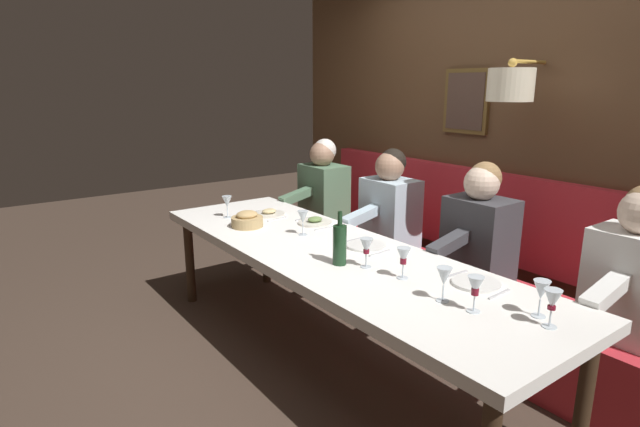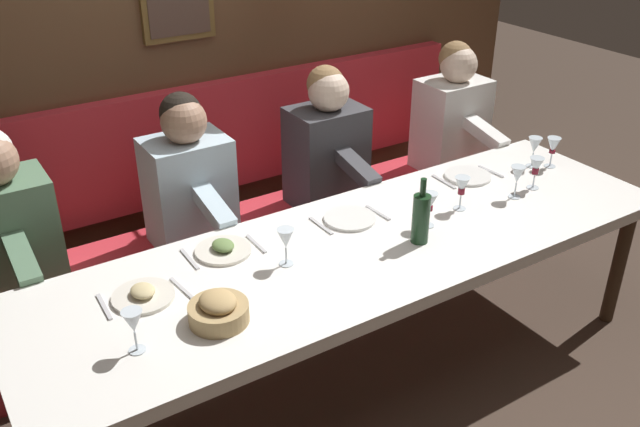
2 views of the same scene
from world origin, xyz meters
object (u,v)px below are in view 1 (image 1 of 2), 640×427
Objects in this scene: wine_glass_0 at (403,257)px; wine_bottle at (340,244)px; wine_glass_3 at (552,301)px; wine_glass_4 at (475,287)px; diner_near at (479,228)px; wine_glass_1 at (541,291)px; wine_glass_7 at (366,247)px; wine_glass_2 at (303,218)px; wine_glass_5 at (444,277)px; diner_nearest at (635,270)px; diner_far at (323,187)px; dining_table at (331,259)px; bread_bowl at (247,220)px; wine_glass_6 at (227,202)px; diner_middle at (390,204)px.

wine_bottle is at bearing 110.13° from wine_glass_0.
wine_glass_3 is 0.30m from wine_glass_4.
wine_glass_1 is at bearing -130.32° from diner_near.
wine_glass_0 is at bearing -79.32° from wine_glass_7.
wine_glass_3 is at bearing -82.27° from wine_glass_0.
wine_glass_0 is 1.00× the size of wine_glass_2.
wine_glass_2 is 1.00× the size of wine_glass_5.
diner_nearest reaches higher than wine_glass_5.
wine_glass_3 is (-0.77, -2.58, 0.04)m from diner_far.
wine_glass_1 is at bearing -77.42° from wine_glass_7.
wine_bottle is (-0.28, 1.01, -0.00)m from wine_glass_1.
wine_glass_1 and wine_glass_5 have the same top height.
dining_table is 1.05m from wine_glass_4.
wine_glass_0 is at bearing -82.34° from bread_bowl.
diner_far is 2.04m from wine_glass_0.
wine_glass_4 is at bearing 133.72° from wine_glass_1.
wine_glass_1 is 1.05m from wine_bottle.
wine_glass_6 and wine_glass_7 have the same top height.
wine_bottle is (-1.00, -0.64, 0.04)m from diner_middle.
bread_bowl is (-1.04, 1.15, -0.03)m from diner_near.
wine_glass_0 is at bearing -91.31° from wine_glass_2.
dining_table is at bearing -124.80° from diner_far.
diner_middle is at bearing 32.79° from wine_bottle.
wine_glass_7 is (0.01, 0.54, -0.00)m from wine_glass_5.
wine_glass_2 is (0.04, 0.36, 0.18)m from dining_table.
diner_nearest is at bearing -90.00° from diner_far.
wine_glass_3 is (0.08, -1.67, -0.00)m from wine_glass_2.
dining_table is 9.94× the size of wine_bottle.
wine_glass_7 is at bearing -119.42° from diner_far.
wine_glass_0 and wine_glass_6 have the same top height.
wine_glass_3 is at bearing -83.32° from wine_glass_6.
wine_glass_4 is (-0.90, -1.46, 0.04)m from diner_middle.
wine_glass_5 is (-0.92, -0.49, 0.04)m from diner_near.
diner_middle is 1.22m from wine_glass_6.
bread_bowl reaches higher than dining_table.
wine_glass_1 is at bearing -105.87° from diner_far.
wine_glass_3 is at bearing -113.84° from diner_middle.
wine_glass_6 is (-0.16, 1.06, 0.18)m from dining_table.
diner_middle is 3.60× the size of bread_bowl.
wine_bottle reaches higher than wine_glass_1.
diner_nearest is at bearing -40.27° from wine_glass_0.
wine_glass_6 is at bearing 95.46° from wine_glass_7.
wine_glass_6 reaches higher than bread_bowl.
wine_glass_1 is 1.00× the size of wine_glass_6.
diner_near reaches higher than wine_glass_1.
wine_glass_7 is at bearing -54.79° from wine_bottle.
diner_nearest is 1.01m from wine_glass_5.
wine_glass_4 reaches higher than dining_table.
diner_nearest is at bearing -46.73° from wine_glass_7.
diner_near is (0.88, -0.39, 0.13)m from dining_table.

